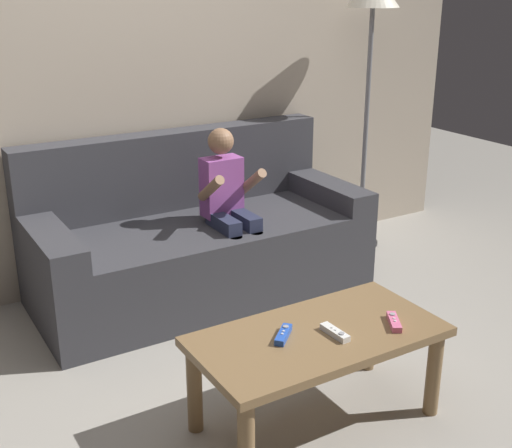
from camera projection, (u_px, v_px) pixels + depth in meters
ground_plane at (264, 396)px, 2.84m from camera, size 9.40×9.40×0.00m
wall_back at (121, 62)px, 3.62m from camera, size 4.70×0.05×2.50m
couch at (197, 241)px, 3.74m from camera, size 1.83×0.80×0.87m
person_seated_on_couch at (229, 204)px, 3.56m from camera, size 0.30×0.37×0.94m
coffee_table at (318, 347)px, 2.58m from camera, size 0.97×0.50×0.40m
game_remote_white_near_edge at (335, 333)px, 2.53m from camera, size 0.04×0.14×0.03m
game_remote_blue_center at (283, 335)px, 2.51m from camera, size 0.13×0.12×0.03m
game_remote_pink_far_corner at (394, 322)px, 2.61m from camera, size 0.10×0.14×0.03m
floor_lamp at (372, 13)px, 4.01m from camera, size 0.32×0.32×1.72m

